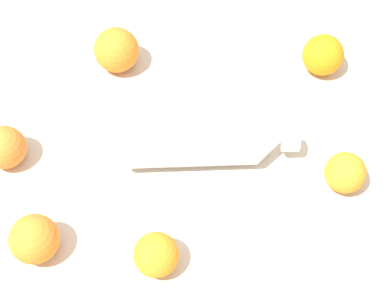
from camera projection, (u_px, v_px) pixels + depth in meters
ground_plane at (175, 141)px, 1.01m from camera, size 2.40×2.40×0.00m
water_bottle at (207, 144)px, 0.96m from camera, size 0.24×0.24×0.07m
orange_0 at (4, 147)px, 0.96m from camera, size 0.07×0.07×0.07m
orange_1 at (116, 50)px, 1.07m from camera, size 0.08×0.08×0.08m
orange_2 at (34, 239)px, 0.86m from camera, size 0.08×0.08×0.08m
orange_3 at (156, 255)px, 0.85m from camera, size 0.07×0.07×0.07m
orange_4 at (345, 173)px, 0.93m from camera, size 0.07×0.07×0.07m
orange_5 at (323, 55)px, 1.07m from camera, size 0.08×0.08×0.08m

